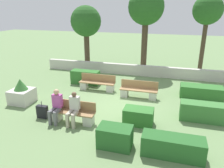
{
  "coord_description": "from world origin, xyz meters",
  "views": [
    {
      "loc": [
        2.33,
        -9.07,
        4.43
      ],
      "look_at": [
        -0.41,
        0.5,
        0.9
      ],
      "focal_mm": 35.0,
      "sensor_mm": 36.0,
      "label": 1
    }
  ],
  "objects_px": {
    "bench_right_side": "(97,84)",
    "tree_center_right": "(208,12)",
    "tree_center_left": "(146,9)",
    "suitcase": "(42,112)",
    "bench_left_side": "(139,91)",
    "tree_leftmost": "(86,22)",
    "bench_front": "(73,114)",
    "planter_corner_left": "(22,93)",
    "person_seated_woman": "(56,104)",
    "person_seated_man": "(74,107)"
  },
  "relations": [
    {
      "from": "bench_front",
      "to": "planter_corner_left",
      "type": "bearing_deg",
      "value": 161.79
    },
    {
      "from": "tree_center_left",
      "to": "tree_center_right",
      "type": "distance_m",
      "value": 3.89
    },
    {
      "from": "bench_right_side",
      "to": "tree_center_right",
      "type": "distance_m",
      "value": 8.45
    },
    {
      "from": "bench_left_side",
      "to": "tree_center_left",
      "type": "bearing_deg",
      "value": 107.36
    },
    {
      "from": "person_seated_man",
      "to": "planter_corner_left",
      "type": "bearing_deg",
      "value": 160.27
    },
    {
      "from": "tree_center_left",
      "to": "tree_center_right",
      "type": "height_order",
      "value": "tree_center_left"
    },
    {
      "from": "bench_front",
      "to": "planter_corner_left",
      "type": "xyz_separation_m",
      "value": [
        -3.19,
        1.05,
        0.16
      ]
    },
    {
      "from": "bench_right_side",
      "to": "tree_center_right",
      "type": "relative_size",
      "value": 0.39
    },
    {
      "from": "bench_right_side",
      "to": "tree_center_right",
      "type": "bearing_deg",
      "value": 33.0
    },
    {
      "from": "suitcase",
      "to": "tree_center_left",
      "type": "relative_size",
      "value": 0.13
    },
    {
      "from": "bench_left_side",
      "to": "tree_leftmost",
      "type": "distance_m",
      "value": 7.4
    },
    {
      "from": "person_seated_man",
      "to": "tree_center_left",
      "type": "height_order",
      "value": "tree_center_left"
    },
    {
      "from": "bench_front",
      "to": "planter_corner_left",
      "type": "relative_size",
      "value": 1.54
    },
    {
      "from": "bench_front",
      "to": "bench_left_side",
      "type": "distance_m",
      "value": 3.88
    },
    {
      "from": "planter_corner_left",
      "to": "tree_center_right",
      "type": "distance_m",
      "value": 12.06
    },
    {
      "from": "tree_center_right",
      "to": "suitcase",
      "type": "bearing_deg",
      "value": -128.79
    },
    {
      "from": "bench_front",
      "to": "person_seated_woman",
      "type": "relative_size",
      "value": 1.37
    },
    {
      "from": "bench_front",
      "to": "tree_center_left",
      "type": "bearing_deg",
      "value": 78.69
    },
    {
      "from": "tree_leftmost",
      "to": "tree_center_left",
      "type": "relative_size",
      "value": 0.81
    },
    {
      "from": "bench_left_side",
      "to": "bench_right_side",
      "type": "relative_size",
      "value": 0.95
    },
    {
      "from": "bench_left_side",
      "to": "suitcase",
      "type": "xyz_separation_m",
      "value": [
        -3.52,
        -3.27,
        -0.06
      ]
    },
    {
      "from": "person_seated_woman",
      "to": "tree_center_left",
      "type": "height_order",
      "value": "tree_center_left"
    },
    {
      "from": "bench_left_side",
      "to": "person_seated_woman",
      "type": "xyz_separation_m",
      "value": [
        -2.78,
        -3.36,
        0.42
      ]
    },
    {
      "from": "tree_center_left",
      "to": "suitcase",
      "type": "bearing_deg",
      "value": -109.97
    },
    {
      "from": "bench_left_side",
      "to": "bench_right_side",
      "type": "height_order",
      "value": "same"
    },
    {
      "from": "bench_front",
      "to": "planter_corner_left",
      "type": "distance_m",
      "value": 3.36
    },
    {
      "from": "suitcase",
      "to": "tree_leftmost",
      "type": "xyz_separation_m",
      "value": [
        -1.23,
        8.06,
        3.1
      ]
    },
    {
      "from": "tree_leftmost",
      "to": "tree_center_left",
      "type": "height_order",
      "value": "tree_center_left"
    },
    {
      "from": "suitcase",
      "to": "tree_center_left",
      "type": "height_order",
      "value": "tree_center_left"
    },
    {
      "from": "bench_front",
      "to": "tree_leftmost",
      "type": "distance_m",
      "value": 8.96
    },
    {
      "from": "bench_left_side",
      "to": "tree_center_left",
      "type": "xyz_separation_m",
      "value": [
        -0.5,
        5.05,
        3.98
      ]
    },
    {
      "from": "person_seated_woman",
      "to": "suitcase",
      "type": "relative_size",
      "value": 1.8
    },
    {
      "from": "bench_left_side",
      "to": "tree_center_left",
      "type": "relative_size",
      "value": 0.34
    },
    {
      "from": "person_seated_woman",
      "to": "suitcase",
      "type": "height_order",
      "value": "person_seated_woman"
    },
    {
      "from": "bench_front",
      "to": "person_seated_man",
      "type": "height_order",
      "value": "person_seated_man"
    },
    {
      "from": "person_seated_man",
      "to": "person_seated_woman",
      "type": "relative_size",
      "value": 0.98
    },
    {
      "from": "planter_corner_left",
      "to": "suitcase",
      "type": "xyz_separation_m",
      "value": [
        1.82,
        -1.1,
        -0.22
      ]
    },
    {
      "from": "person_seated_woman",
      "to": "planter_corner_left",
      "type": "height_order",
      "value": "person_seated_woman"
    },
    {
      "from": "tree_center_right",
      "to": "person_seated_man",
      "type": "bearing_deg",
      "value": -121.87
    },
    {
      "from": "tree_center_left",
      "to": "tree_center_right",
      "type": "xyz_separation_m",
      "value": [
        3.88,
        0.27,
        -0.17
      ]
    },
    {
      "from": "person_seated_man",
      "to": "suitcase",
      "type": "relative_size",
      "value": 1.76
    },
    {
      "from": "bench_right_side",
      "to": "suitcase",
      "type": "height_order",
      "value": "bench_right_side"
    },
    {
      "from": "person_seated_man",
      "to": "tree_center_right",
      "type": "height_order",
      "value": "tree_center_right"
    },
    {
      "from": "bench_left_side",
      "to": "planter_corner_left",
      "type": "bearing_deg",
      "value": -146.13
    },
    {
      "from": "planter_corner_left",
      "to": "tree_center_left",
      "type": "height_order",
      "value": "tree_center_left"
    },
    {
      "from": "tree_center_left",
      "to": "tree_leftmost",
      "type": "bearing_deg",
      "value": -176.57
    },
    {
      "from": "suitcase",
      "to": "tree_center_left",
      "type": "distance_m",
      "value": 9.73
    },
    {
      "from": "person_seated_man",
      "to": "tree_center_right",
      "type": "xyz_separation_m",
      "value": [
        5.4,
        8.68,
        3.41
      ]
    },
    {
      "from": "suitcase",
      "to": "tree_center_right",
      "type": "distance_m",
      "value": 11.67
    },
    {
      "from": "person_seated_man",
      "to": "bench_right_side",
      "type": "bearing_deg",
      "value": 95.9
    }
  ]
}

